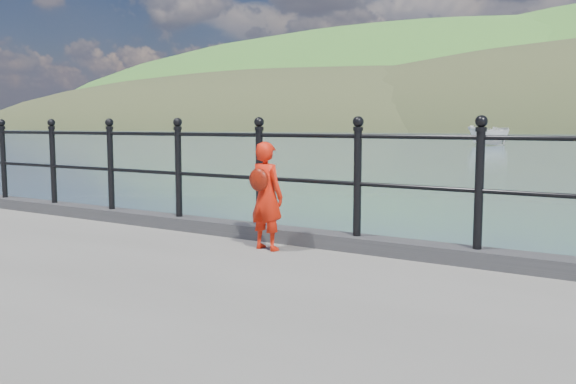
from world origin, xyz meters
The scene contains 5 objects.
ground centered at (0.00, 0.00, 0.00)m, with size 600.00×600.00×0.00m, color #2D4251.
kerb centered at (0.00, -0.15, 1.07)m, with size 60.00×0.30×0.15m, color #28282B.
railing centered at (0.00, -0.15, 1.82)m, with size 18.11×0.11×1.20m.
child centered at (-0.19, -0.61, 1.55)m, with size 0.43×0.34×1.09m.
launch_white centered at (-14.26, 61.49, 1.09)m, with size 2.12×5.62×2.17m, color white.
Camera 1 is at (3.29, -5.59, 2.26)m, focal length 38.00 mm.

